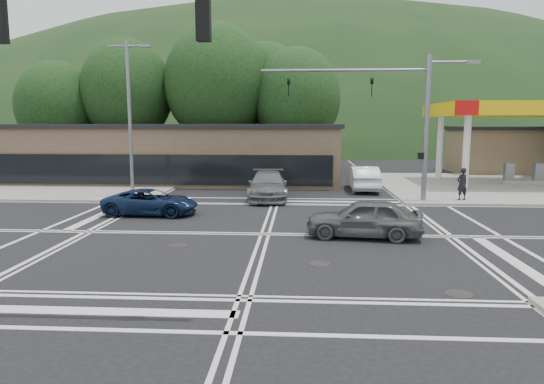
# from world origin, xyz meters

# --- Properties ---
(ground) EXTENTS (120.00, 120.00, 0.00)m
(ground) POSITION_xyz_m (0.00, 0.00, 0.00)
(ground) COLOR black
(ground) RESTS_ON ground
(sidewalk_ne) EXTENTS (16.00, 16.00, 0.15)m
(sidewalk_ne) POSITION_xyz_m (15.00, 15.00, 0.07)
(sidewalk_ne) COLOR gray
(sidewalk_ne) RESTS_ON ground
(sidewalk_nw) EXTENTS (16.00, 16.00, 0.15)m
(sidewalk_nw) POSITION_xyz_m (-15.00, 15.00, 0.07)
(sidewalk_nw) COLOR gray
(sidewalk_nw) RESTS_ON ground
(gas_station_canopy) EXTENTS (12.32, 8.34, 5.75)m
(gas_station_canopy) POSITION_xyz_m (16.99, 15.99, 5.04)
(gas_station_canopy) COLOR silver
(gas_station_canopy) RESTS_ON ground
(convenience_store) EXTENTS (10.00, 6.00, 3.80)m
(convenience_store) POSITION_xyz_m (20.00, 25.00, 1.90)
(convenience_store) COLOR #846B4F
(convenience_store) RESTS_ON ground
(commercial_row) EXTENTS (24.00, 8.00, 4.00)m
(commercial_row) POSITION_xyz_m (-8.00, 17.00, 2.00)
(commercial_row) COLOR brown
(commercial_row) RESTS_ON ground
(hill_north) EXTENTS (252.00, 126.00, 140.00)m
(hill_north) POSITION_xyz_m (0.00, 90.00, 0.00)
(hill_north) COLOR #1B3518
(hill_north) RESTS_ON ground
(tree_n_a) EXTENTS (8.00, 8.00, 11.75)m
(tree_n_a) POSITION_xyz_m (-14.00, 24.00, 7.14)
(tree_n_a) COLOR #382619
(tree_n_a) RESTS_ON ground
(tree_n_b) EXTENTS (9.00, 9.00, 12.98)m
(tree_n_b) POSITION_xyz_m (-6.00, 24.00, 7.79)
(tree_n_b) COLOR #382619
(tree_n_b) RESTS_ON ground
(tree_n_c) EXTENTS (7.60, 7.60, 10.87)m
(tree_n_c) POSITION_xyz_m (1.00, 24.00, 6.49)
(tree_n_c) COLOR #382619
(tree_n_c) RESTS_ON ground
(tree_n_d) EXTENTS (6.80, 6.80, 9.76)m
(tree_n_d) POSITION_xyz_m (-20.00, 23.00, 5.84)
(tree_n_d) COLOR #382619
(tree_n_d) RESTS_ON ground
(tree_n_e) EXTENTS (8.40, 8.40, 11.98)m
(tree_n_e) POSITION_xyz_m (-2.00, 28.00, 7.14)
(tree_n_e) COLOR #382619
(tree_n_e) RESTS_ON ground
(streetlight_nw) EXTENTS (2.50, 0.25, 9.00)m
(streetlight_nw) POSITION_xyz_m (-8.44, 9.00, 5.05)
(streetlight_nw) COLOR slate
(streetlight_nw) RESTS_ON ground
(signal_mast_ne) EXTENTS (11.65, 0.30, 8.00)m
(signal_mast_ne) POSITION_xyz_m (6.95, 8.20, 5.07)
(signal_mast_ne) COLOR slate
(signal_mast_ne) RESTS_ON ground
(car_blue_west) EXTENTS (4.50, 2.16, 1.24)m
(car_blue_west) POSITION_xyz_m (-5.78, 3.78, 0.62)
(car_blue_west) COLOR #0E1F3F
(car_blue_west) RESTS_ON ground
(car_grey_center) EXTENTS (4.58, 2.29, 1.50)m
(car_grey_center) POSITION_xyz_m (3.84, -0.30, 0.75)
(car_grey_center) COLOR #535557
(car_grey_center) RESTS_ON ground
(car_queue_a) EXTENTS (1.76, 4.91, 1.61)m
(car_queue_a) POSITION_xyz_m (5.50, 12.98, 0.81)
(car_queue_a) COLOR silver
(car_queue_a) RESTS_ON ground
(car_queue_b) EXTENTS (1.95, 4.02, 1.32)m
(car_queue_b) POSITION_xyz_m (1.00, 15.25, 0.66)
(car_queue_b) COLOR silver
(car_queue_b) RESTS_ON ground
(car_northbound) EXTENTS (2.52, 5.58, 1.59)m
(car_northbound) POSITION_xyz_m (-0.50, 9.00, 0.79)
(car_northbound) COLOR slate
(car_northbound) RESTS_ON ground
(pedestrian) EXTENTS (0.77, 0.65, 1.79)m
(pedestrian) POSITION_xyz_m (10.33, 8.37, 1.05)
(pedestrian) COLOR black
(pedestrian) RESTS_ON sidewalk_ne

